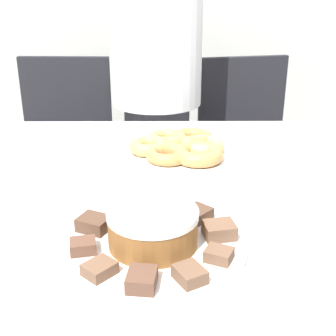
{
  "coord_description": "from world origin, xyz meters",
  "views": [
    {
      "loc": [
        -0.06,
        -0.99,
        1.23
      ],
      "look_at": [
        -0.05,
        -0.02,
        0.83
      ],
      "focal_mm": 50.0,
      "sensor_mm": 36.0,
      "label": 1
    }
  ],
  "objects_px": {
    "person_standing": "(157,87)",
    "plate_cake": "(153,246)",
    "office_chair_right": "(249,170)",
    "frosted_cake": "(153,227)",
    "office_chair_left": "(64,170)",
    "plate_donuts": "(178,153)"
  },
  "relations": [
    {
      "from": "office_chair_right",
      "to": "frosted_cake",
      "type": "distance_m",
      "value": 1.29
    },
    {
      "from": "office_chair_left",
      "to": "plate_donuts",
      "type": "height_order",
      "value": "office_chair_left"
    },
    {
      "from": "office_chair_right",
      "to": "plate_cake",
      "type": "height_order",
      "value": "office_chair_right"
    },
    {
      "from": "office_chair_left",
      "to": "plate_cake",
      "type": "relative_size",
      "value": 2.65
    },
    {
      "from": "plate_cake",
      "to": "office_chair_right",
      "type": "bearing_deg",
      "value": 71.32
    },
    {
      "from": "office_chair_left",
      "to": "office_chair_right",
      "type": "bearing_deg",
      "value": 1.99
    },
    {
      "from": "frosted_cake",
      "to": "person_standing",
      "type": "bearing_deg",
      "value": 90.51
    },
    {
      "from": "person_standing",
      "to": "frosted_cake",
      "type": "height_order",
      "value": "person_standing"
    },
    {
      "from": "office_chair_right",
      "to": "plate_donuts",
      "type": "xyz_separation_m",
      "value": [
        -0.34,
        -0.69,
        0.34
      ]
    },
    {
      "from": "person_standing",
      "to": "office_chair_left",
      "type": "distance_m",
      "value": 0.58
    },
    {
      "from": "office_chair_right",
      "to": "plate_donuts",
      "type": "height_order",
      "value": "office_chair_right"
    },
    {
      "from": "person_standing",
      "to": "office_chair_right",
      "type": "xyz_separation_m",
      "value": [
        0.4,
        0.1,
        -0.39
      ]
    },
    {
      "from": "person_standing",
      "to": "plate_cake",
      "type": "relative_size",
      "value": 4.61
    },
    {
      "from": "person_standing",
      "to": "plate_donuts",
      "type": "distance_m",
      "value": 0.6
    },
    {
      "from": "plate_cake",
      "to": "office_chair_left",
      "type": "bearing_deg",
      "value": 109.89
    },
    {
      "from": "office_chair_left",
      "to": "plate_donuts",
      "type": "distance_m",
      "value": 0.91
    },
    {
      "from": "office_chair_left",
      "to": "office_chair_right",
      "type": "distance_m",
      "value": 0.82
    },
    {
      "from": "office_chair_left",
      "to": "office_chair_right",
      "type": "height_order",
      "value": "same"
    },
    {
      "from": "person_standing",
      "to": "office_chair_right",
      "type": "relative_size",
      "value": 1.74
    },
    {
      "from": "plate_donuts",
      "to": "frosted_cake",
      "type": "bearing_deg",
      "value": -96.94
    },
    {
      "from": "plate_cake",
      "to": "plate_donuts",
      "type": "bearing_deg",
      "value": 83.06
    },
    {
      "from": "person_standing",
      "to": "plate_donuts",
      "type": "relative_size",
      "value": 4.5
    }
  ]
}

